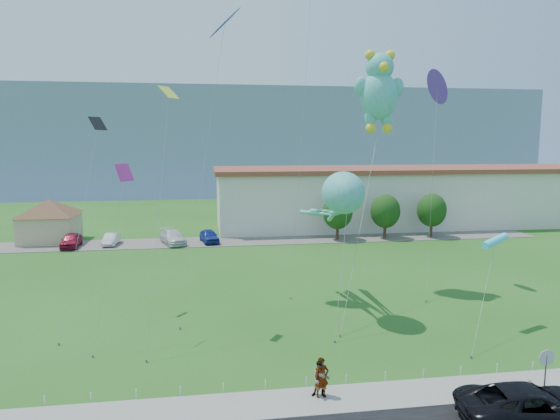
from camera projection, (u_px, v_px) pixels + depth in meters
The scene contains 26 objects.
ground at pixel (320, 373), 25.60m from camera, with size 160.00×160.00×0.00m, color #225317.
sidewalk at pixel (334, 399), 22.90m from camera, with size 80.00×2.50×0.10m, color gray.
parking_strip at pixel (254, 240), 59.89m from camera, with size 70.00×6.00×0.06m, color #59544C.
hill_ridge at pixel (225, 139), 141.48m from camera, with size 160.00×50.00×25.00m, color slate.
pavilion at pixel (49, 217), 58.90m from camera, with size 9.20×9.20×5.00m.
warehouse at pixel (427, 195), 71.96m from camera, with size 61.00×15.00×8.20m.
stop_sign at pixel (546, 362), 22.62m from camera, with size 0.80×0.07×2.50m.
rope_fence at pixel (326, 381), 24.29m from camera, with size 26.05×0.05×0.50m.
tree_near at pixel (338, 212), 59.92m from camera, with size 3.60×3.60×5.47m.
tree_mid at pixel (385, 211), 60.80m from camera, with size 3.60×3.60×5.47m.
tree_far at pixel (432, 210), 61.68m from camera, with size 3.60×3.60×5.47m.
suv at pixel (532, 407), 20.66m from camera, with size 2.78×6.03×1.67m, color black.
pedestrian_left at pixel (322, 378), 22.93m from camera, with size 0.68×0.45×1.87m, color gray.
pedestrian_right at pixel (321, 379), 22.94m from camera, with size 0.84×0.65×1.73m, color gray.
parked_car_red at pixel (71, 240), 55.84m from camera, with size 1.83×4.56×1.55m, color maroon.
parked_car_silver at pixel (111, 239), 57.20m from camera, with size 1.37×3.93×1.30m, color silver.
parked_car_white at pixel (173, 237), 57.81m from camera, with size 2.18×5.35×1.55m, color silver.
parked_car_blue at pixel (209, 236), 58.61m from camera, with size 1.78×4.42×1.51m, color navy.
octopus_kite at pixel (339, 201), 33.50m from camera, with size 2.91×10.07×9.90m.
teddy_bear_kite at pixel (379, 89), 38.47m from camera, with size 7.52×10.97×18.77m.
small_kite_black at pixel (94, 147), 33.56m from camera, with size 2.12×7.49×13.47m.
small_kite_blue at pixel (223, 30), 36.14m from camera, with size 4.32×7.84×21.08m.
small_kite_yellow at pixel (166, 124), 29.69m from camera, with size 1.94×5.86×15.19m.
small_kite_purple at pixel (437, 91), 40.43m from camera, with size 3.79×6.21×16.90m.
small_kite_pink at pixel (121, 191), 29.10m from camera, with size 2.34×3.69×10.43m.
small_kite_cyan at pixel (495, 242), 31.51m from camera, with size 4.14×5.67×6.00m.
Camera 1 is at (-5.64, -23.65, 11.79)m, focal length 32.00 mm.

